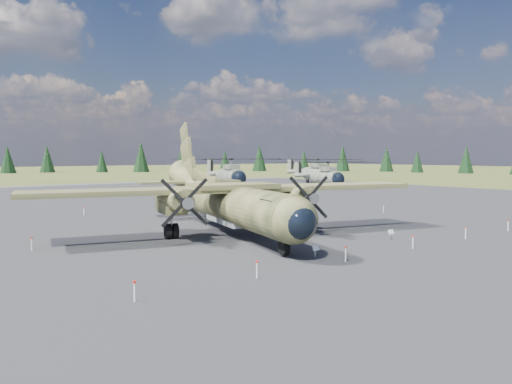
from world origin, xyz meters
TOP-DOWN VIEW (x-y plane):
  - ground at (0.00, 0.00)m, footprint 500.00×500.00m
  - apron at (0.00, 10.00)m, footprint 120.00×120.00m
  - transport_plane at (-3.46, -1.70)m, footprint 28.00×25.06m
  - helicopter_near at (24.93, 39.00)m, footprint 25.31×26.16m
  - helicopter_mid at (38.83, 29.71)m, footprint 22.40×23.32m
  - helicopter_far at (49.26, 42.73)m, footprint 23.72×24.98m
  - info_placard_left at (-4.46, -11.70)m, footprint 0.46×0.20m
  - info_placard_right at (3.66, -10.62)m, footprint 0.46×0.21m
  - barrier_fence at (-0.46, -0.08)m, footprint 33.12×29.62m
  - treeline at (-0.38, -2.14)m, footprint 296.99×303.19m

SIDE VIEW (x-z plane):
  - ground at x=0.00m, z-range 0.00..0.00m
  - apron at x=0.00m, z-range -0.02..0.02m
  - info_placard_left at x=-4.46m, z-range 0.12..0.83m
  - info_placard_right at x=3.66m, z-range 0.12..0.83m
  - barrier_fence at x=-0.46m, z-range 0.08..0.93m
  - transport_plane at x=-3.46m, z-range -1.98..7.32m
  - helicopter_mid at x=38.83m, z-range 0.98..5.68m
  - helicopter_far at x=49.26m, z-range 1.06..6.11m
  - helicopter_near at x=24.93m, z-range 1.10..6.35m
  - treeline at x=-0.38m, z-range -0.84..10.06m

